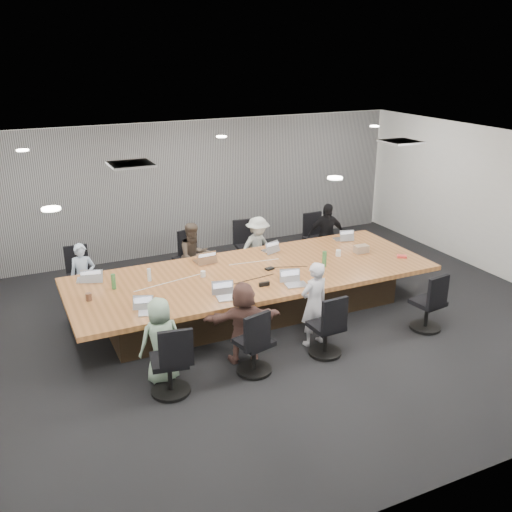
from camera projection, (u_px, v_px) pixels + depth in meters
name	position (u px, v px, depth m)	size (l,w,h in m)	color
floor	(266.00, 325.00, 9.21)	(10.00, 8.00, 0.00)	black
ceiling	(268.00, 151.00, 8.24)	(10.00, 8.00, 0.00)	white
wall_back	(184.00, 188.00, 12.13)	(10.00, 2.80, 0.00)	silver
wall_front	(455.00, 368.00, 5.33)	(10.00, 2.80, 0.00)	silver
wall_right	(505.00, 206.00, 10.72)	(8.00, 2.80, 0.00)	silver
curtain	(186.00, 188.00, 12.06)	(9.80, 0.04, 2.80)	gray
conference_table	(253.00, 291.00, 9.50)	(6.00, 2.20, 0.74)	#2E2115
chair_0	(81.00, 281.00, 9.95)	(0.50, 0.50, 0.74)	black
chair_1	(188.00, 263.00, 10.72)	(0.53, 0.53, 0.78)	black
chair_2	(250.00, 252.00, 11.22)	(0.58, 0.58, 0.86)	black
chair_3	(317.00, 243.00, 11.84)	(0.52, 0.52, 0.77)	black
chair_4	(169.00, 366.00, 7.27)	(0.54, 0.54, 0.80)	black
chair_5	(254.00, 347.00, 7.75)	(0.52, 0.52, 0.77)	black
chair_6	(326.00, 331.00, 8.21)	(0.51, 0.51, 0.76)	black
chair_7	(427.00, 307.00, 8.95)	(0.52, 0.52, 0.76)	black
person_0	(83.00, 277.00, 9.57)	(0.43, 0.28, 1.17)	#A0B3CB
laptop_0	(88.00, 279.00, 9.05)	(0.34, 0.23, 0.02)	#B2B2B7
person_1	(194.00, 257.00, 10.34)	(0.62, 0.48, 1.27)	#41362D
laptop_1	(204.00, 261.00, 9.83)	(0.35, 0.24, 0.02)	#8C6647
person_2	(258.00, 248.00, 10.86)	(0.79, 0.46, 1.23)	#ACB3AC
laptop_2	(271.00, 250.00, 10.34)	(0.29, 0.20, 0.02)	#B2B2B7
person_3	(326.00, 235.00, 11.45)	(0.77, 0.32, 1.32)	black
laptop_3	(341.00, 239.00, 10.95)	(0.29, 0.20, 0.02)	#B2B2B7
person_4	(161.00, 340.00, 7.50)	(0.58, 0.38, 1.19)	#8AA98D
laptop_4	(149.00, 313.00, 7.91)	(0.28, 0.19, 0.02)	#B2B2B7
person_5	(244.00, 322.00, 7.97)	(1.11, 0.35, 1.20)	brown
laptop_5	(228.00, 298.00, 8.39)	(0.33, 0.23, 0.02)	#B2B2B7
person_6	(314.00, 304.00, 8.41)	(0.48, 0.31, 1.31)	silver
laptop_6	(296.00, 285.00, 8.84)	(0.33, 0.23, 0.02)	#B2B2B7
bottle_green_left	(113.00, 282.00, 8.68)	(0.07, 0.07, 0.24)	#39763C
bottle_green_right	(324.00, 259.00, 9.57)	(0.07, 0.07, 0.26)	#39763C
bottle_clear	(149.00, 275.00, 8.98)	(0.06, 0.06, 0.21)	silver
cup_white_far	(203.00, 274.00, 9.16)	(0.08, 0.08, 0.10)	white
cup_white_near	(338.00, 253.00, 10.07)	(0.09, 0.09, 0.11)	white
mug_brown	(89.00, 297.00, 8.31)	(0.09, 0.09, 0.11)	brown
mic_left	(241.00, 289.00, 8.69)	(0.17, 0.11, 0.03)	black
mic_right	(270.00, 269.00, 9.48)	(0.14, 0.09, 0.03)	black
stapler	(264.00, 284.00, 8.81)	(0.17, 0.04, 0.06)	black
canvas_bag	(361.00, 249.00, 10.23)	(0.25, 0.15, 0.14)	tan
snack_packet	(402.00, 256.00, 10.01)	(0.16, 0.11, 0.04)	#DF3B34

